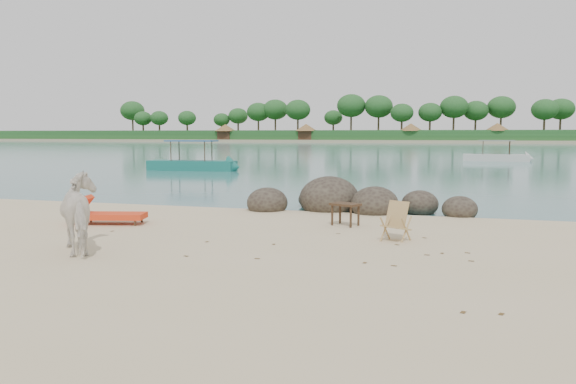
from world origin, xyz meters
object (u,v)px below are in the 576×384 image
deck_chair (396,223)px  boat_near (191,145)px  cow (84,214)px  side_table (345,216)px  boulders (347,202)px  lounge_chair (112,213)px

deck_chair → boat_near: size_ratio=0.13×
cow → deck_chair: bearing=159.9°
cow → side_table: size_ratio=2.62×
boulders → side_table: 2.87m
side_table → lounge_chair: (-5.56, -1.36, 0.03)m
deck_chair → boat_near: (-14.61, 20.36, 1.12)m
deck_chair → lounge_chair: bearing=-154.0°
cow → deck_chair: 6.19m
side_table → boat_near: size_ratio=0.11×
cow → lounge_chair: 3.27m
cow → lounge_chair: size_ratio=0.89×
cow → boat_near: boat_near is taller
cow → lounge_chair: cow is taller
lounge_chair → cow: bearing=-79.4°
lounge_chair → boat_near: bearing=96.8°
boulders → lounge_chair: bearing=-140.5°
side_table → deck_chair: 2.10m
side_table → cow: bearing=-110.0°
lounge_chair → boulders: bearing=25.3°
side_table → boat_near: (-13.25, 18.76, 1.25)m
boulders → boat_near: bearing=128.7°
boulders → side_table: size_ratio=9.60×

